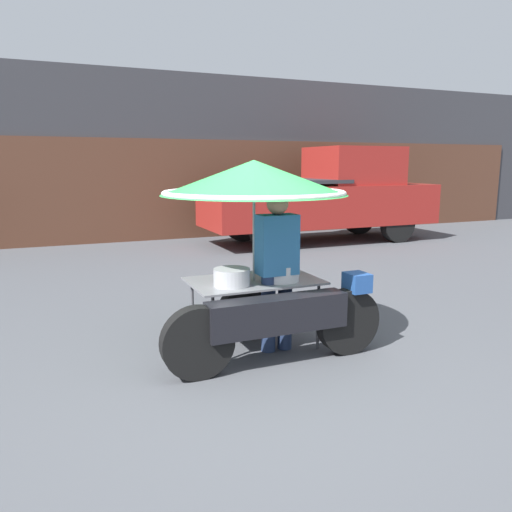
% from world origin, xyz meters
% --- Properties ---
extents(ground_plane, '(36.00, 36.00, 0.00)m').
position_xyz_m(ground_plane, '(0.00, 0.00, 0.00)').
color(ground_plane, '#4C4F54').
extents(shopfront_building, '(28.00, 2.06, 3.95)m').
position_xyz_m(shopfront_building, '(0.00, 9.24, 1.97)').
color(shopfront_building, '#38383D').
rests_on(shopfront_building, ground).
extents(vendor_motorcycle_cart, '(2.14, 1.80, 1.86)m').
position_xyz_m(vendor_motorcycle_cart, '(0.19, 0.65, 1.41)').
color(vendor_motorcycle_cart, black).
rests_on(vendor_motorcycle_cart, ground).
extents(vendor_person, '(0.38, 0.22, 1.55)m').
position_xyz_m(vendor_person, '(0.34, 0.53, 0.87)').
color(vendor_person, navy).
rests_on(vendor_person, ground).
extents(pickup_truck, '(5.50, 1.85, 2.21)m').
position_xyz_m(pickup_truck, '(4.41, 6.45, 1.06)').
color(pickup_truck, black).
rests_on(pickup_truck, ground).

